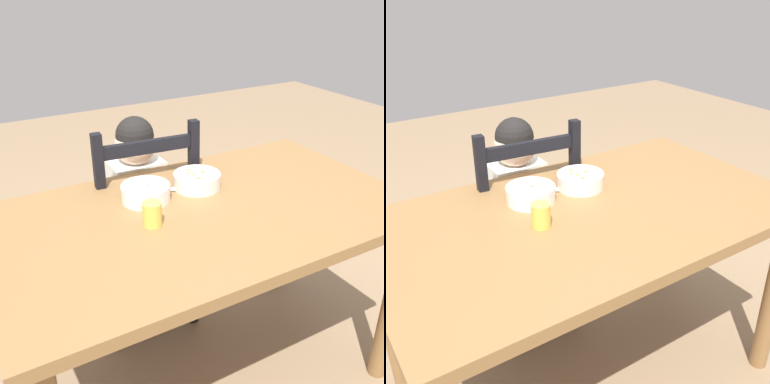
% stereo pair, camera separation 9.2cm
% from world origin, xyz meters
% --- Properties ---
extents(ground_plane, '(8.00, 8.00, 0.00)m').
position_xyz_m(ground_plane, '(0.00, 0.00, 0.00)').
color(ground_plane, '#8E7456').
extents(dining_table, '(1.43, 0.83, 0.77)m').
position_xyz_m(dining_table, '(0.00, 0.00, 0.66)').
color(dining_table, olive).
rests_on(dining_table, ground).
extents(dining_chair, '(0.46, 0.46, 0.98)m').
position_xyz_m(dining_chair, '(-0.04, 0.46, 0.47)').
color(dining_chair, black).
rests_on(dining_chair, ground).
extents(child_figure, '(0.32, 0.31, 0.98)m').
position_xyz_m(child_figure, '(-0.03, 0.45, 0.65)').
color(child_figure, white).
rests_on(child_figure, ground).
extents(bowl_of_peas, '(0.17, 0.17, 0.06)m').
position_xyz_m(bowl_of_peas, '(-0.14, 0.16, 0.80)').
color(bowl_of_peas, white).
rests_on(bowl_of_peas, dining_table).
extents(bowl_of_carrots, '(0.17, 0.17, 0.06)m').
position_xyz_m(bowl_of_carrots, '(0.07, 0.16, 0.80)').
color(bowl_of_carrots, white).
rests_on(bowl_of_carrots, dining_table).
extents(spoon, '(0.14, 0.05, 0.01)m').
position_xyz_m(spoon, '(0.01, 0.18, 0.78)').
color(spoon, silver).
rests_on(spoon, dining_table).
extents(drinking_cup, '(0.06, 0.06, 0.08)m').
position_xyz_m(drinking_cup, '(-0.19, -0.01, 0.81)').
color(drinking_cup, '#EBC84D').
rests_on(drinking_cup, dining_table).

